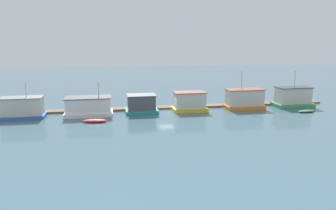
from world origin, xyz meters
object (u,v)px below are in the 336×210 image
(houseboat_white, at_px, (89,107))
(houseboat_orange, at_px, (244,99))
(mooring_post_centre, at_px, (77,107))
(dinghy_green, at_px, (307,111))
(houseboat_yellow, at_px, (190,102))
(dinghy_red, at_px, (95,121))
(houseboat_green, at_px, (293,98))
(houseboat_blue, at_px, (22,108))
(houseboat_teal, at_px, (141,104))

(houseboat_white, height_order, houseboat_orange, houseboat_orange)
(houseboat_orange, height_order, mooring_post_centre, houseboat_orange)
(dinghy_green, relative_size, mooring_post_centre, 1.61)
(houseboat_yellow, xyz_separation_m, dinghy_red, (-15.49, -5.16, -1.30))
(houseboat_white, relative_size, dinghy_red, 2.07)
(houseboat_white, xyz_separation_m, dinghy_green, (35.38, -4.21, -1.22))
(mooring_post_centre, bearing_deg, dinghy_red, -66.35)
(dinghy_red, height_order, dinghy_green, dinghy_red)
(houseboat_orange, distance_m, houseboat_green, 9.21)
(houseboat_white, height_order, dinghy_red, houseboat_white)
(mooring_post_centre, bearing_deg, dinghy_green, -9.42)
(houseboat_blue, xyz_separation_m, houseboat_white, (9.94, -0.29, -0.13))
(houseboat_orange, distance_m, dinghy_red, 25.98)
(houseboat_teal, distance_m, dinghy_green, 27.40)
(dinghy_red, distance_m, mooring_post_centre, 7.46)
(houseboat_blue, height_order, dinghy_green, houseboat_blue)
(dinghy_green, xyz_separation_m, mooring_post_centre, (-37.30, 6.19, 0.82))
(dinghy_green, height_order, mooring_post_centre, mooring_post_centre)
(houseboat_white, distance_m, dinghy_green, 35.65)
(houseboat_blue, xyz_separation_m, mooring_post_centre, (8.02, 1.69, -0.53))
(houseboat_white, relative_size, houseboat_green, 1.10)
(houseboat_yellow, xyz_separation_m, houseboat_green, (19.10, 0.18, 0.10))
(houseboat_white, height_order, houseboat_green, houseboat_green)
(houseboat_orange, bearing_deg, mooring_post_centre, 177.12)
(houseboat_yellow, xyz_separation_m, houseboat_orange, (9.89, 0.22, 0.10))
(houseboat_yellow, bearing_deg, houseboat_white, -178.81)
(houseboat_blue, bearing_deg, dinghy_red, -24.91)
(houseboat_orange, relative_size, dinghy_red, 1.87)
(houseboat_blue, xyz_separation_m, houseboat_teal, (18.38, 0.36, -0.17))
(houseboat_orange, height_order, houseboat_green, houseboat_orange)
(houseboat_yellow, height_order, houseboat_green, houseboat_green)
(houseboat_white, xyz_separation_m, houseboat_orange, (26.43, 0.56, 0.22))
(mooring_post_centre, bearing_deg, houseboat_teal, -7.34)
(houseboat_blue, distance_m, houseboat_orange, 36.37)
(dinghy_red, height_order, mooring_post_centre, mooring_post_centre)
(houseboat_teal, distance_m, dinghy_red, 9.25)
(houseboat_yellow, relative_size, houseboat_green, 0.84)
(houseboat_blue, bearing_deg, houseboat_yellow, 0.11)
(houseboat_teal, height_order, houseboat_yellow, houseboat_yellow)
(houseboat_yellow, bearing_deg, mooring_post_centre, 174.92)
(houseboat_teal, distance_m, mooring_post_centre, 10.45)
(dinghy_red, bearing_deg, mooring_post_centre, 113.65)
(houseboat_blue, bearing_deg, houseboat_teal, 1.11)
(houseboat_white, distance_m, houseboat_teal, 8.46)
(houseboat_teal, xyz_separation_m, dinghy_green, (26.94, -4.86, -1.18))
(houseboat_orange, distance_m, dinghy_green, 10.24)
(houseboat_blue, relative_size, houseboat_green, 0.98)
(houseboat_white, distance_m, houseboat_green, 35.65)
(houseboat_white, distance_m, houseboat_orange, 26.44)
(houseboat_teal, relative_size, houseboat_green, 0.78)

